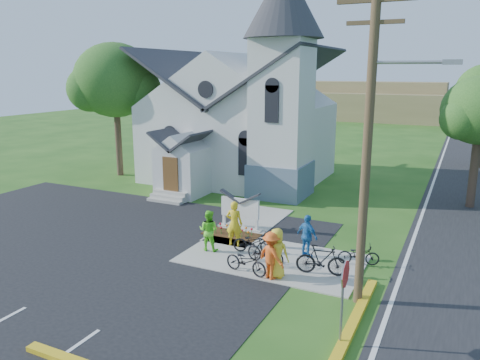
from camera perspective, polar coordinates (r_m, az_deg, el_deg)
The scene contains 20 objects.
ground at distance 18.93m, azimuth -0.96°, elevation -9.41°, with size 120.00×120.00×0.00m, color #245117.
parking_lot at distance 21.44m, azimuth -20.62°, elevation -7.49°, with size 20.00×16.00×0.02m, color black.
sidewalk at distance 18.77m, azimuth 3.89°, elevation -9.56°, with size 7.00×4.00×0.05m, color #ADA99C.
church at distance 31.16m, azimuth 0.40°, elevation 9.48°, with size 12.35×12.00×13.00m.
church_sign at distance 21.79m, azimuth 0.01°, elevation -3.46°, with size 2.20×0.40×1.70m.
flower_bed at distance 21.33m, azimuth -1.05°, elevation -6.64°, with size 2.60×1.10×0.07m, color #37210F.
utility_pole at distance 14.43m, azimuth 15.58°, elevation 5.25°, with size 3.45×0.28×10.00m.
stop_sign at distance 12.88m, azimuth 12.59°, elevation -12.41°, with size 0.11×0.76×2.48m.
tree_lot_corner at distance 33.68m, azimuth -15.00°, elevation 11.64°, with size 5.60×5.60×9.15m.
distant_hills at distance 72.23m, azimuth 22.45°, elevation 8.19°, with size 61.00×10.00×5.60m.
cyclist_0 at distance 19.68m, azimuth -0.70°, elevation -5.33°, with size 0.71×0.47×1.94m, color gold.
bike_0 at distance 17.26m, azimuth 0.76°, elevation -9.89°, with size 0.61×1.75×0.92m, color black.
cyclist_1 at distance 19.27m, azimuth -3.85°, elevation -6.14°, with size 0.83×0.64×1.70m, color #5FDF29.
bike_1 at distance 18.06m, azimuth 3.11°, elevation -8.71°, with size 0.46×1.64×0.99m, color black.
cyclist_2 at distance 18.77m, azimuth 8.20°, elevation -6.76°, with size 1.01×0.42×1.72m, color #246FB5.
bike_2 at distance 19.13m, azimuth 1.65°, elevation -7.59°, with size 0.58×1.66×0.87m, color black.
cyclist_3 at distance 16.74m, azimuth 3.84°, elevation -9.16°, with size 1.12×0.64×1.73m, color #EF591A.
bike_3 at distance 17.37m, azimuth 9.93°, elevation -9.58°, with size 0.53×1.86×1.12m, color black.
cyclist_4 at distance 16.85m, azimuth 4.47°, elevation -8.86°, with size 0.89×0.58×1.82m, color yellow.
bike_4 at distance 18.56m, azimuth 14.26°, elevation -8.78°, with size 0.54×1.55×0.81m, color black.
Camera 1 is at (7.91, -15.58, 7.29)m, focal length 35.00 mm.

